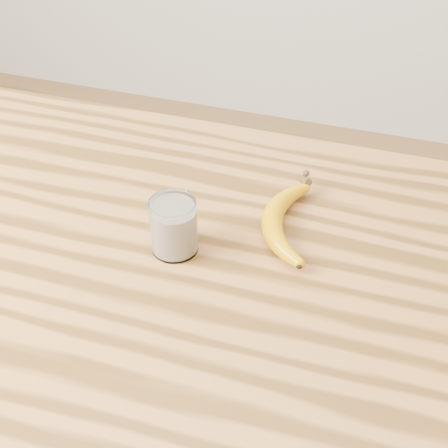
% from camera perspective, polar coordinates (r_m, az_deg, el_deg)
% --- Properties ---
extents(table, '(1.20, 0.80, 0.90)m').
position_cam_1_polar(table, '(1.08, -4.14, -7.76)').
color(table, '#A56C33').
rests_on(table, ground).
extents(smoothie_glass, '(0.07, 0.07, 0.09)m').
position_cam_1_polar(smoothie_glass, '(0.97, -4.61, -0.27)').
color(smoothie_glass, white).
rests_on(smoothie_glass, table).
extents(banana, '(0.15, 0.30, 0.04)m').
position_cam_1_polar(banana, '(1.02, 4.36, 0.35)').
color(banana, '#D38F00').
rests_on(banana, table).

